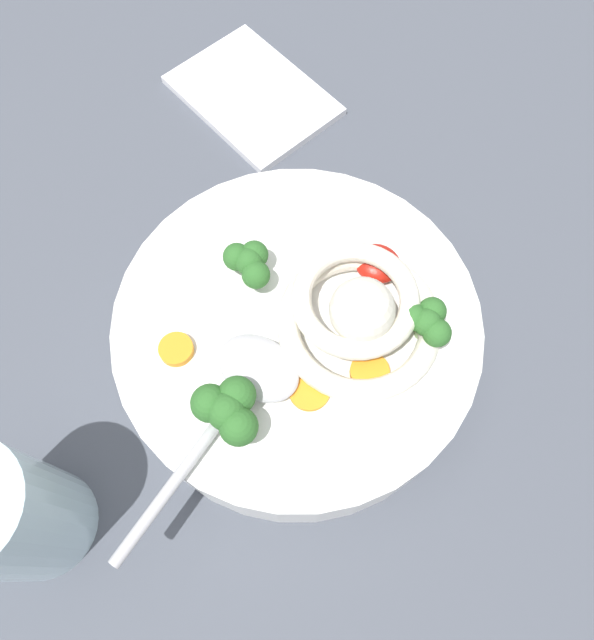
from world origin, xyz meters
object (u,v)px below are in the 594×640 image
(soup_bowl, at_px, (297,335))
(drinking_glass, at_px, (6,516))
(soup_spoon, at_px, (247,384))
(noodle_pile, at_px, (361,310))
(folded_napkin, at_px, (253,95))

(soup_bowl, distance_m, drinking_glass, 0.23)
(soup_spoon, bearing_deg, drinking_glass, -26.47)
(soup_bowl, height_order, noodle_pile, noodle_pile)
(drinking_glass, bearing_deg, noodle_pile, -121.17)
(drinking_glass, bearing_deg, soup_bowl, -115.51)
(soup_spoon, bearing_deg, folded_napkin, -144.26)
(drinking_glass, distance_m, folded_napkin, 0.43)
(soup_bowl, height_order, drinking_glass, drinking_glass)
(soup_bowl, relative_size, noodle_pile, 2.09)
(soup_spoon, height_order, folded_napkin, soup_spoon)
(soup_bowl, relative_size, folded_napkin, 1.74)
(drinking_glass, height_order, folded_napkin, drinking_glass)
(soup_bowl, bearing_deg, noodle_pile, -151.33)
(soup_bowl, xyz_separation_m, drinking_glass, (0.10, 0.20, 0.03))
(folded_napkin, bearing_deg, soup_spoon, 119.83)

